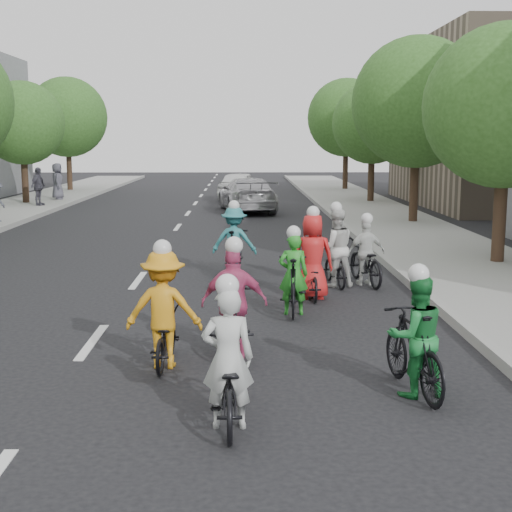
{
  "coord_description": "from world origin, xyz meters",
  "views": [
    {
      "loc": [
        2.39,
        -10.97,
        3.16
      ],
      "look_at": [
        2.64,
        2.28,
        1.0
      ],
      "focal_mm": 50.0,
      "sensor_mm": 36.0,
      "label": 1
    }
  ],
  "objects_px": {
    "cyclist_0": "(228,376)",
    "follow_car_trail": "(240,185)",
    "spectator_2": "(57,181)",
    "cyclist_3": "(234,313)",
    "spectator_1": "(38,186)",
    "cyclist_2": "(164,319)",
    "cyclist_8": "(365,259)",
    "cyclist_1": "(415,344)",
    "follow_car_lead": "(247,195)",
    "cyclist_4": "(312,266)",
    "cyclist_6": "(335,256)",
    "cyclist_5": "(293,282)",
    "cyclist_7": "(234,246)"
  },
  "relations": [
    {
      "from": "cyclist_4",
      "to": "spectator_1",
      "type": "xyz_separation_m",
      "value": [
        -10.88,
        19.18,
        0.37
      ]
    },
    {
      "from": "cyclist_3",
      "to": "spectator_2",
      "type": "bearing_deg",
      "value": -70.35
    },
    {
      "from": "cyclist_6",
      "to": "cyclist_2",
      "type": "bearing_deg",
      "value": 51.87
    },
    {
      "from": "cyclist_3",
      "to": "follow_car_lead",
      "type": "distance_m",
      "value": 21.54
    },
    {
      "from": "cyclist_4",
      "to": "cyclist_6",
      "type": "bearing_deg",
      "value": -118.0
    },
    {
      "from": "cyclist_3",
      "to": "spectator_1",
      "type": "bearing_deg",
      "value": -67.69
    },
    {
      "from": "cyclist_3",
      "to": "spectator_2",
      "type": "height_order",
      "value": "spectator_2"
    },
    {
      "from": "cyclist_0",
      "to": "cyclist_4",
      "type": "xyz_separation_m",
      "value": [
        1.56,
        6.45,
        0.11
      ]
    },
    {
      "from": "cyclist_5",
      "to": "cyclist_7",
      "type": "height_order",
      "value": "cyclist_7"
    },
    {
      "from": "cyclist_8",
      "to": "follow_car_lead",
      "type": "height_order",
      "value": "cyclist_8"
    },
    {
      "from": "cyclist_1",
      "to": "follow_car_trail",
      "type": "bearing_deg",
      "value": -95.57
    },
    {
      "from": "cyclist_0",
      "to": "spectator_2",
      "type": "distance_m",
      "value": 30.62
    },
    {
      "from": "follow_car_trail",
      "to": "cyclist_6",
      "type": "bearing_deg",
      "value": 106.05
    },
    {
      "from": "cyclist_1",
      "to": "cyclist_5",
      "type": "xyz_separation_m",
      "value": [
        -1.23,
        4.24,
        -0.04
      ]
    },
    {
      "from": "follow_car_lead",
      "to": "follow_car_trail",
      "type": "relative_size",
      "value": 1.18
    },
    {
      "from": "follow_car_trail",
      "to": "spectator_2",
      "type": "height_order",
      "value": "spectator_2"
    },
    {
      "from": "cyclist_0",
      "to": "follow_car_trail",
      "type": "xyz_separation_m",
      "value": [
        -0.0,
        30.8,
        0.19
      ]
    },
    {
      "from": "cyclist_3",
      "to": "cyclist_4",
      "type": "distance_m",
      "value": 4.19
    },
    {
      "from": "cyclist_8",
      "to": "follow_car_lead",
      "type": "relative_size",
      "value": 0.38
    },
    {
      "from": "cyclist_0",
      "to": "cyclist_7",
      "type": "bearing_deg",
      "value": -91.26
    },
    {
      "from": "cyclist_1",
      "to": "follow_car_lead",
      "type": "height_order",
      "value": "cyclist_1"
    },
    {
      "from": "cyclist_0",
      "to": "cyclist_8",
      "type": "distance_m",
      "value": 8.34
    },
    {
      "from": "spectator_2",
      "to": "cyclist_8",
      "type": "bearing_deg",
      "value": -161.26
    },
    {
      "from": "cyclist_6",
      "to": "spectator_2",
      "type": "relative_size",
      "value": 1.01
    },
    {
      "from": "cyclist_3",
      "to": "spectator_1",
      "type": "height_order",
      "value": "spectator_1"
    },
    {
      "from": "cyclist_2",
      "to": "spectator_2",
      "type": "distance_m",
      "value": 28.32
    },
    {
      "from": "follow_car_trail",
      "to": "spectator_1",
      "type": "xyz_separation_m",
      "value": [
        -9.31,
        -5.17,
        0.28
      ]
    },
    {
      "from": "cyclist_3",
      "to": "follow_car_trail",
      "type": "height_order",
      "value": "cyclist_3"
    },
    {
      "from": "follow_car_trail",
      "to": "cyclist_3",
      "type": "bearing_deg",
      "value": 100.75
    },
    {
      "from": "cyclist_1",
      "to": "cyclist_6",
      "type": "height_order",
      "value": "cyclist_6"
    },
    {
      "from": "cyclist_0",
      "to": "follow_car_lead",
      "type": "distance_m",
      "value": 24.09
    },
    {
      "from": "spectator_2",
      "to": "cyclist_3",
      "type": "bearing_deg",
      "value": -171.64
    },
    {
      "from": "cyclist_2",
      "to": "follow_car_trail",
      "type": "xyz_separation_m",
      "value": [
        0.94,
        28.69,
        0.07
      ]
    },
    {
      "from": "cyclist_8",
      "to": "spectator_1",
      "type": "distance_m",
      "value": 21.58
    },
    {
      "from": "cyclist_2",
      "to": "cyclist_8",
      "type": "height_order",
      "value": "cyclist_2"
    },
    {
      "from": "cyclist_1",
      "to": "cyclist_8",
      "type": "bearing_deg",
      "value": -104.66
    },
    {
      "from": "spectator_1",
      "to": "cyclist_0",
      "type": "bearing_deg",
      "value": -144.25
    },
    {
      "from": "cyclist_1",
      "to": "cyclist_2",
      "type": "distance_m",
      "value": 3.46
    },
    {
      "from": "cyclist_8",
      "to": "spectator_1",
      "type": "xyz_separation_m",
      "value": [
        -12.19,
        17.81,
        0.47
      ]
    },
    {
      "from": "cyclist_3",
      "to": "cyclist_5",
      "type": "distance_m",
      "value": 2.83
    },
    {
      "from": "cyclist_7",
      "to": "follow_car_trail",
      "type": "distance_m",
      "value": 21.86
    },
    {
      "from": "cyclist_0",
      "to": "spectator_1",
      "type": "xyz_separation_m",
      "value": [
        -9.31,
        25.63,
        0.47
      ]
    },
    {
      "from": "cyclist_0",
      "to": "cyclist_5",
      "type": "height_order",
      "value": "cyclist_0"
    },
    {
      "from": "follow_car_trail",
      "to": "spectator_1",
      "type": "relative_size",
      "value": 2.5
    },
    {
      "from": "cyclist_6",
      "to": "spectator_1",
      "type": "height_order",
      "value": "spectator_1"
    },
    {
      "from": "cyclist_3",
      "to": "cyclist_8",
      "type": "xyz_separation_m",
      "value": [
        2.83,
        5.28,
        -0.09
      ]
    },
    {
      "from": "cyclist_0",
      "to": "cyclist_3",
      "type": "relative_size",
      "value": 0.99
    },
    {
      "from": "cyclist_5",
      "to": "follow_car_lead",
      "type": "bearing_deg",
      "value": -84.53
    },
    {
      "from": "cyclist_3",
      "to": "cyclist_6",
      "type": "xyz_separation_m",
      "value": [
        2.14,
        5.11,
        0.02
      ]
    },
    {
      "from": "cyclist_6",
      "to": "spectator_1",
      "type": "relative_size",
      "value": 1.05
    }
  ]
}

